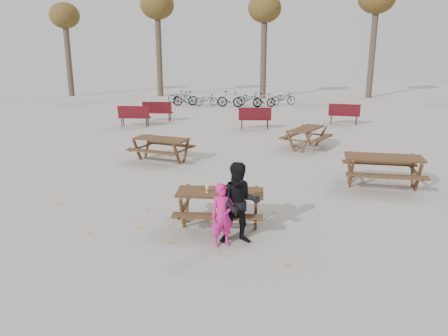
# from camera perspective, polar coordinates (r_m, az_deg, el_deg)

# --- Properties ---
(ground) EXTENTS (80.00, 80.00, 0.00)m
(ground) POSITION_cam_1_polar(r_m,az_deg,el_deg) (9.37, -0.50, -7.54)
(ground) COLOR gray
(ground) RESTS_ON ground
(main_picnic_table) EXTENTS (1.80, 1.45, 0.78)m
(main_picnic_table) POSITION_cam_1_polar(r_m,az_deg,el_deg) (9.16, -0.51, -4.16)
(main_picnic_table) COLOR #381D14
(main_picnic_table) RESTS_ON ground
(food_tray) EXTENTS (0.18, 0.11, 0.03)m
(food_tray) POSITION_cam_1_polar(r_m,az_deg,el_deg) (8.99, 1.44, -3.17)
(food_tray) COLOR silver
(food_tray) RESTS_ON main_picnic_table
(bread_roll) EXTENTS (0.14, 0.06, 0.05)m
(bread_roll) POSITION_cam_1_polar(r_m,az_deg,el_deg) (8.97, 1.45, -2.91)
(bread_roll) COLOR tan
(bread_roll) RESTS_ON food_tray
(soda_bottle) EXTENTS (0.07, 0.07, 0.17)m
(soda_bottle) POSITION_cam_1_polar(r_m,az_deg,el_deg) (8.99, -2.22, -2.80)
(soda_bottle) COLOR silver
(soda_bottle) RESTS_ON main_picnic_table
(child) EXTENTS (0.53, 0.45, 1.23)m
(child) POSITION_cam_1_polar(r_m,az_deg,el_deg) (8.25, -0.22, -6.20)
(child) COLOR #D31A7C
(child) RESTS_ON ground
(adult) EXTENTS (0.85, 0.71, 1.61)m
(adult) POSITION_cam_1_polar(r_m,az_deg,el_deg) (8.31, 2.07, -4.66)
(adult) COLOR black
(adult) RESTS_ON ground
(picnic_table_east) EXTENTS (2.17, 1.82, 0.86)m
(picnic_table_east) POSITION_cam_1_polar(r_m,az_deg,el_deg) (12.50, 19.98, -0.47)
(picnic_table_east) COLOR #381D14
(picnic_table_east) RESTS_ON ground
(picnic_table_north) EXTENTS (2.20, 1.98, 0.78)m
(picnic_table_north) POSITION_cam_1_polar(r_m,az_deg,el_deg) (14.64, -8.15, 2.39)
(picnic_table_north) COLOR #381D14
(picnic_table_north) RESTS_ON ground
(picnic_table_far) EXTENTS (2.12, 2.27, 0.77)m
(picnic_table_far) POSITION_cam_1_polar(r_m,az_deg,el_deg) (16.68, 10.71, 3.86)
(picnic_table_far) COLOR #381D14
(picnic_table_far) RESTS_ON ground
(park_bench_row) EXTENTS (11.67, 2.33, 1.03)m
(park_bench_row) POSITION_cam_1_polar(r_m,az_deg,el_deg) (21.37, -0.20, 6.98)
(park_bench_row) COLOR maroon
(park_bench_row) RESTS_ON ground
(bicycle_row) EXTENTS (8.71, 2.38, 1.00)m
(bicycle_row) POSITION_cam_1_polar(r_m,az_deg,el_deg) (28.81, 0.68, 9.05)
(bicycle_row) COLOR black
(bicycle_row) RESTS_ON ground
(tree_row) EXTENTS (32.17, 3.52, 8.26)m
(tree_row) POSITION_cam_1_polar(r_m,az_deg,el_deg) (33.84, 5.13, 19.67)
(tree_row) COLOR #382B21
(tree_row) RESTS_ON ground
(fallen_leaves) EXTENTS (11.00, 11.00, 0.01)m
(fallen_leaves) POSITION_cam_1_polar(r_m,az_deg,el_deg) (11.68, 3.04, -2.81)
(fallen_leaves) COLOR #C77E2F
(fallen_leaves) RESTS_ON ground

